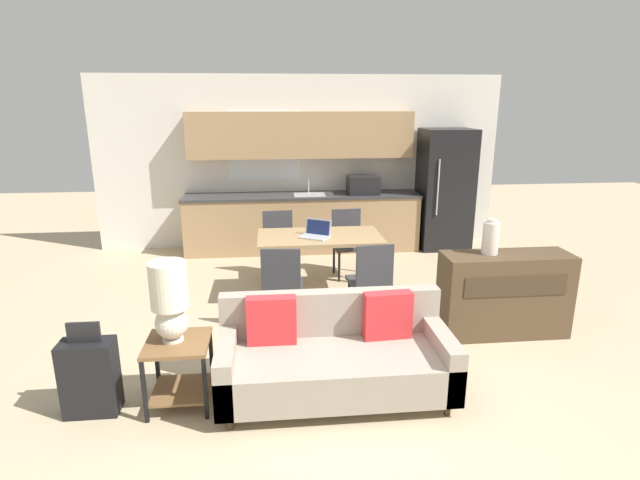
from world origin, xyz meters
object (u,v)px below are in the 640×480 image
table_lamp (170,299)px  dining_chair_near_right (371,278)px  couch (334,356)px  dining_chair_far_right (348,240)px  credenza (504,294)px  refrigerator (445,189)px  suitcase (90,377)px  dining_chair_far_left (279,242)px  side_table (179,362)px  dining_table (320,241)px  laptop (316,233)px  dining_chair_near_left (282,283)px  vase (491,238)px

table_lamp → dining_chair_near_right: table_lamp is taller
couch → dining_chair_far_right: bearing=78.9°
credenza → dining_chair_near_right: 1.36m
credenza → refrigerator: bearing=82.0°
table_lamp → dining_chair_far_right: size_ratio=0.70×
dining_chair_near_right → suitcase: 2.82m
refrigerator → suitcase: 5.87m
dining_chair_far_left → suitcase: 3.26m
side_table → dining_chair_far_right: bearing=58.1°
couch → dining_chair_far_left: 2.82m
dining_table → laptop: bearing=-131.0°
dining_chair_near_right → dining_chair_far_left: size_ratio=1.00×
couch → dining_chair_near_left: 1.34m
dining_table → couch: 2.09m
side_table → dining_chair_far_right: 3.36m
table_lamp → dining_chair_far_left: size_ratio=0.70×
refrigerator → dining_chair_far_right: bearing=-145.6°
refrigerator → dining_chair_near_right: size_ratio=2.11×
refrigerator → dining_chair_far_left: size_ratio=2.11×
dining_chair_near_left → credenza: bearing=175.4°
couch → suitcase: couch is taller
credenza → dining_chair_near_right: bearing=162.1°
dining_chair_far_right → side_table: bearing=-126.2°
side_table → credenza: (3.08, 0.93, 0.06)m
dining_table → table_lamp: bearing=-123.0°
laptop → side_table: bearing=-91.3°
vase → dining_chair_near_left: size_ratio=0.39×
dining_table → vase: vase is taller
dining_chair_far_left → laptop: bearing=-65.9°
dining_chair_near_right → dining_chair_near_left: same height
dining_chair_far_right → dining_chair_near_right: bearing=-93.8°
table_lamp → laptop: table_lamp is taller
laptop → dining_chair_near_right: bearing=-22.5°
dining_chair_near_right → suitcase: size_ratio=1.19×
dining_chair_near_right → side_table: bearing=31.4°
credenza → dining_table: bearing=146.6°
dining_chair_far_left → laptop: size_ratio=2.21×
refrigerator → dining_chair_far_right: (-1.74, -1.19, -0.45)m
dining_chair_far_right → laptop: size_ratio=2.21×
table_lamp → laptop: size_ratio=1.56×
suitcase → refrigerator: bearing=44.4°
dining_chair_far_right → dining_chair_far_left: size_ratio=1.00×
dining_table → dining_chair_near_left: (-0.47, -0.78, -0.21)m
couch → laptop: 2.06m
couch → side_table: size_ratio=3.41×
vase → suitcase: vase is taller
vase → dining_chair_near_right: size_ratio=0.39×
table_lamp → side_table: bearing=-36.7°
dining_chair_far_right → credenza: bearing=-60.1°
dining_table → dining_chair_far_left: bearing=122.5°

